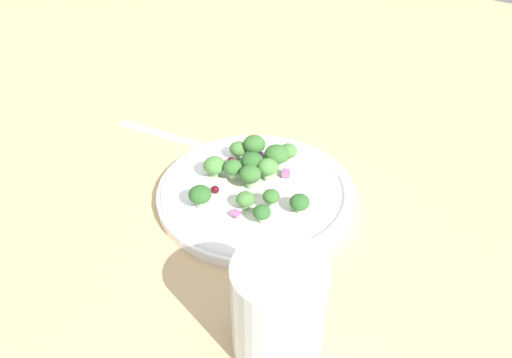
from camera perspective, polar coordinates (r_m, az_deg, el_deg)
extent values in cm
cube|color=tan|center=(59.96, -2.63, -3.30)|extent=(180.00, 180.00, 2.00)
cylinder|color=white|center=(59.52, 0.00, -1.59)|extent=(23.25, 23.25, 1.20)
torus|color=white|center=(59.14, 0.00, -1.14)|extent=(22.39, 22.39, 1.00)
cylinder|color=white|center=(59.08, 0.00, -1.07)|extent=(13.49, 13.49, 0.20)
cylinder|color=#9EC684|center=(60.66, -0.22, 0.98)|extent=(1.03, 1.03, 1.03)
ellipsoid|color=#2D6028|center=(59.92, -0.22, 1.92)|extent=(2.74, 2.74, 2.05)
cylinder|color=#8EB77A|center=(55.85, 4.91, -3.41)|extent=(0.84, 0.84, 0.84)
ellipsoid|color=#2D6028|center=(55.19, 4.96, -2.63)|extent=(2.23, 2.23, 1.68)
cylinder|color=#8EB77A|center=(58.58, -0.67, -0.35)|extent=(0.97, 0.97, 0.97)
ellipsoid|color=#386B2D|center=(57.86, -0.68, 0.55)|extent=(2.58, 2.58, 1.93)
cylinder|color=#8EB77A|center=(55.88, 1.92, -2.43)|extent=(0.72, 0.72, 0.72)
ellipsoid|color=#386B2D|center=(55.33, 1.94, -1.75)|extent=(1.92, 1.92, 1.44)
cylinder|color=#ADD18E|center=(59.76, -2.64, 0.55)|extent=(0.85, 0.85, 0.85)
ellipsoid|color=#386B2D|center=(59.14, -2.67, 1.33)|extent=(2.27, 2.27, 1.70)
cylinder|color=#9EC684|center=(63.82, -1.95, 2.68)|extent=(0.87, 0.87, 0.87)
ellipsoid|color=#477A38|center=(63.22, -1.97, 3.45)|extent=(2.31, 2.31, 1.73)
cylinder|color=#8EB77A|center=(61.72, 2.29, 1.82)|extent=(1.10, 1.10, 1.10)
ellipsoid|color=#386B2D|center=(60.95, 2.32, 2.82)|extent=(2.94, 2.94, 2.20)
cylinder|color=#ADD18E|center=(59.69, 1.31, 0.52)|extent=(0.93, 0.93, 0.93)
ellipsoid|color=#4C843D|center=(59.02, 1.33, 1.38)|extent=(2.48, 2.48, 1.86)
cylinder|color=#ADD18E|center=(63.31, -0.20, 3.02)|extent=(1.06, 1.06, 1.06)
ellipsoid|color=#386B2D|center=(62.59, -0.21, 3.97)|extent=(2.82, 2.82, 2.11)
cylinder|color=#9EC684|center=(56.71, -6.29, -2.64)|extent=(0.95, 0.95, 0.95)
ellipsoid|color=#2D6028|center=(55.98, -6.37, -1.75)|extent=(2.55, 2.55, 1.91)
cylinder|color=#8EB77A|center=(63.26, 3.63, 2.44)|extent=(0.85, 0.85, 0.85)
ellipsoid|color=#477A38|center=(62.67, 3.67, 3.20)|extent=(2.28, 2.28, 1.71)
cylinder|color=#9EC684|center=(54.21, 0.64, -4.47)|extent=(0.73, 0.73, 0.73)
ellipsoid|color=#2D6028|center=(53.62, 0.65, -3.78)|extent=(1.95, 1.95, 1.47)
cylinder|color=#9EC684|center=(56.05, -1.19, -3.01)|extent=(0.78, 0.78, 0.78)
ellipsoid|color=#477A38|center=(55.44, -1.20, -2.28)|extent=(2.08, 2.08, 1.56)
cylinder|color=#8EB77A|center=(60.88, -4.66, 0.64)|extent=(1.01, 1.01, 1.01)
ellipsoid|color=#4C843D|center=(60.15, -4.72, 1.56)|extent=(2.68, 2.68, 2.01)
sphere|color=maroon|center=(57.45, 1.63, -1.76)|extent=(0.77, 0.77, 0.77)
sphere|color=#4C0A14|center=(62.71, -2.88, 2.06)|extent=(0.98, 0.98, 0.98)
sphere|color=#4C0A14|center=(58.37, -4.65, -1.20)|extent=(0.95, 0.95, 0.95)
sphere|color=maroon|center=(56.71, 5.54, -2.43)|extent=(0.97, 0.97, 0.97)
sphere|color=#4C0A14|center=(54.76, 1.24, -3.89)|extent=(0.76, 0.76, 0.76)
cube|color=#843D75|center=(64.03, 0.31, 2.61)|extent=(1.69, 1.64, 0.45)
cube|color=#A35B93|center=(55.03, -2.34, -3.90)|extent=(0.94, 1.03, 0.35)
cube|color=#843D75|center=(62.83, 0.76, 2.14)|extent=(1.64, 1.56, 0.43)
cube|color=#A35B93|center=(60.53, 3.42, 0.67)|extent=(1.43, 1.35, 0.57)
cube|color=silver|center=(71.49, -10.20, 4.97)|extent=(2.92, 15.04, 0.50)
cube|color=silver|center=(67.13, -3.63, 3.15)|extent=(2.80, 3.85, 0.50)
cylinder|color=silver|center=(42.39, 2.51, -14.54)|extent=(7.71, 7.71, 9.84)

